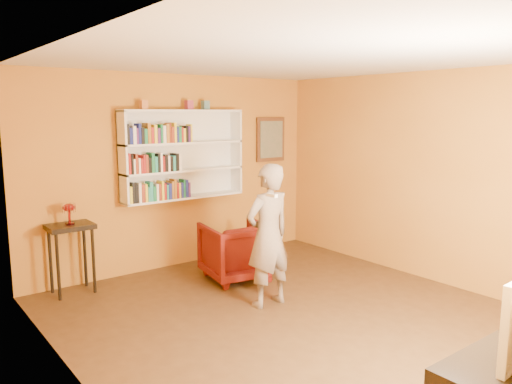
% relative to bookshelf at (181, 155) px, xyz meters
% --- Properties ---
extents(room_shell, '(5.30, 5.80, 2.88)m').
position_rel_bookshelf_xyz_m(room_shell, '(0.00, -2.41, -0.58)').
color(room_shell, '#412A15').
rests_on(room_shell, ground).
extents(bookshelf, '(1.80, 0.29, 1.23)m').
position_rel_bookshelf_xyz_m(bookshelf, '(0.00, 0.00, 0.00)').
color(bookshelf, white).
rests_on(bookshelf, room_shell).
extents(books_row_lower, '(0.89, 0.18, 0.27)m').
position_rel_bookshelf_xyz_m(books_row_lower, '(-0.43, -0.11, -0.46)').
color(books_row_lower, yellow).
rests_on(books_row_lower, bookshelf).
extents(books_row_middle, '(0.76, 0.19, 0.27)m').
position_rel_bookshelf_xyz_m(books_row_middle, '(-0.49, -0.11, -0.09)').
color(books_row_middle, maroon).
rests_on(books_row_middle, bookshelf).
extents(books_row_upper, '(0.93, 0.19, 0.27)m').
position_rel_bookshelf_xyz_m(books_row_upper, '(-0.40, -0.10, 0.30)').
color(books_row_upper, black).
rests_on(books_row_upper, bookshelf).
extents(ornament_left, '(0.09, 0.09, 0.12)m').
position_rel_bookshelf_xyz_m(ornament_left, '(-0.57, -0.06, 0.68)').
color(ornament_left, '#C67238').
rests_on(ornament_left, bookshelf).
extents(ornament_centre, '(0.09, 0.09, 0.13)m').
position_rel_bookshelf_xyz_m(ornament_centre, '(0.10, -0.06, 0.68)').
color(ornament_centre, '#95314C').
rests_on(ornament_centre, bookshelf).
extents(ornament_right, '(0.09, 0.09, 0.13)m').
position_rel_bookshelf_xyz_m(ornament_right, '(0.37, -0.06, 0.68)').
color(ornament_right, slate).
rests_on(ornament_right, bookshelf).
extents(framed_painting, '(0.55, 0.05, 0.70)m').
position_rel_bookshelf_xyz_m(framed_painting, '(1.65, 0.05, 0.16)').
color(framed_painting, '#502D17').
rests_on(framed_painting, room_shell).
extents(console_table, '(0.52, 0.40, 0.85)m').
position_rel_bookshelf_xyz_m(console_table, '(-1.62, -0.16, -0.89)').
color(console_table, black).
rests_on(console_table, ground).
extents(ruby_lustre, '(0.16, 0.16, 0.25)m').
position_rel_bookshelf_xyz_m(ruby_lustre, '(-1.62, -0.16, -0.56)').
color(ruby_lustre, maroon).
rests_on(ruby_lustre, console_table).
extents(armchair, '(0.93, 0.95, 0.75)m').
position_rel_bookshelf_xyz_m(armchair, '(0.26, -0.94, -1.22)').
color(armchair, '#4B0605').
rests_on(armchair, ground).
extents(person, '(0.60, 0.40, 1.62)m').
position_rel_bookshelf_xyz_m(person, '(0.01, -1.91, -0.78)').
color(person, '#776657').
rests_on(person, ground).
extents(game_remote, '(0.04, 0.15, 0.04)m').
position_rel_bookshelf_xyz_m(game_remote, '(-0.23, -2.26, -0.25)').
color(game_remote, white).
rests_on(game_remote, person).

